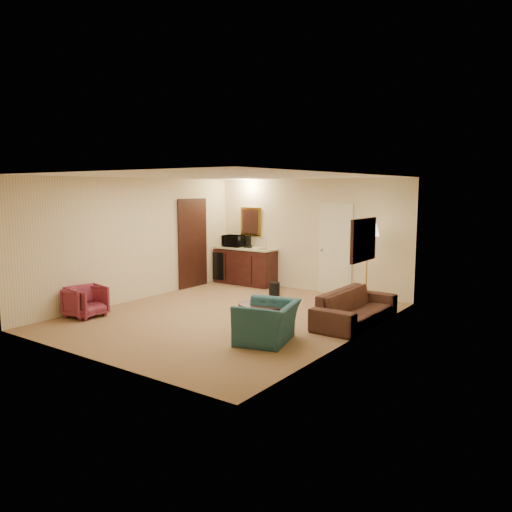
{
  "coord_description": "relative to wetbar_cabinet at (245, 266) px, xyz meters",
  "views": [
    {
      "loc": [
        5.7,
        -7.14,
        2.37
      ],
      "look_at": [
        0.26,
        0.5,
        1.1
      ],
      "focal_mm": 35.0,
      "sensor_mm": 36.0,
      "label": 1
    }
  ],
  "objects": [
    {
      "name": "coffee_maker",
      "position": [
        0.07,
        0.03,
        0.61
      ],
      "size": [
        0.2,
        0.2,
        0.3
      ],
      "primitive_type": "cylinder",
      "rotation": [
        0.0,
        0.0,
        0.25
      ],
      "color": "black",
      "rests_on": "wetbar_cabinet"
    },
    {
      "name": "microwave",
      "position": [
        -0.35,
        -0.02,
        0.64
      ],
      "size": [
        0.53,
        0.31,
        0.36
      ],
      "primitive_type": "imported",
      "rotation": [
        0.0,
        0.0,
        0.03
      ],
      "color": "black",
      "rests_on": "wetbar_cabinet"
    },
    {
      "name": "teal_armchair",
      "position": [
        3.13,
        -3.62,
        -0.04
      ],
      "size": [
        0.86,
        1.1,
        0.85
      ],
      "primitive_type": "imported",
      "rotation": [
        0.0,
        0.0,
        -1.31
      ],
      "color": "#1F494F",
      "rests_on": "ground"
    },
    {
      "name": "ground",
      "position": [
        1.65,
        -2.72,
        -0.46
      ],
      "size": [
        6.0,
        6.0,
        0.0
      ],
      "primitive_type": "plane",
      "color": "olive",
      "rests_on": "ground"
    },
    {
      "name": "floor_lamp",
      "position": [
        3.35,
        -0.32,
        0.41
      ],
      "size": [
        0.48,
        0.48,
        1.75
      ],
      "primitive_type": "cube",
      "rotation": [
        0.0,
        0.0,
        -0.03
      ],
      "color": "#AD8C39",
      "rests_on": "ground"
    },
    {
      "name": "wetbar_cabinet",
      "position": [
        0.0,
        0.0,
        0.0
      ],
      "size": [
        1.64,
        0.58,
        0.92
      ],
      "primitive_type": "cube",
      "color": "#381511",
      "rests_on": "ground"
    },
    {
      "name": "sofa",
      "position": [
        3.8,
        -1.83,
        -0.07
      ],
      "size": [
        0.61,
        2.02,
        0.79
      ],
      "primitive_type": "imported",
      "rotation": [
        0.0,
        0.0,
        1.56
      ],
      "color": "black",
      "rests_on": "ground"
    },
    {
      "name": "rose_chair_near",
      "position": [
        -0.5,
        -4.28,
        -0.14
      ],
      "size": [
        0.68,
        0.72,
        0.64
      ],
      "primitive_type": "imported",
      "rotation": [
        0.0,
        0.0,
        1.39
      ],
      "color": "maroon",
      "rests_on": "ground"
    },
    {
      "name": "waste_bin",
      "position": [
        1.35,
        -0.72,
        -0.31
      ],
      "size": [
        0.28,
        0.28,
        0.3
      ],
      "primitive_type": "cylinder",
      "rotation": [
        0.0,
        0.0,
        0.2
      ],
      "color": "black",
      "rests_on": "ground"
    },
    {
      "name": "coffee_table",
      "position": [
        2.77,
        -3.28,
        -0.22
      ],
      "size": [
        0.95,
        0.75,
        0.48
      ],
      "primitive_type": "cube",
      "rotation": [
        0.0,
        0.0,
        0.25
      ],
      "color": "black",
      "rests_on": "ground"
    },
    {
      "name": "rose_chair_far",
      "position": [
        -0.5,
        -4.32,
        -0.15
      ],
      "size": [
        0.67,
        0.7,
        0.61
      ],
      "primitive_type": "imported",
      "rotation": [
        0.0,
        0.0,
        1.78
      ],
      "color": "maroon",
      "rests_on": "ground"
    },
    {
      "name": "room_walls",
      "position": [
        1.55,
        -1.95,
        1.26
      ],
      "size": [
        5.02,
        6.01,
        2.61
      ],
      "color": "beige",
      "rests_on": "ground"
    }
  ]
}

